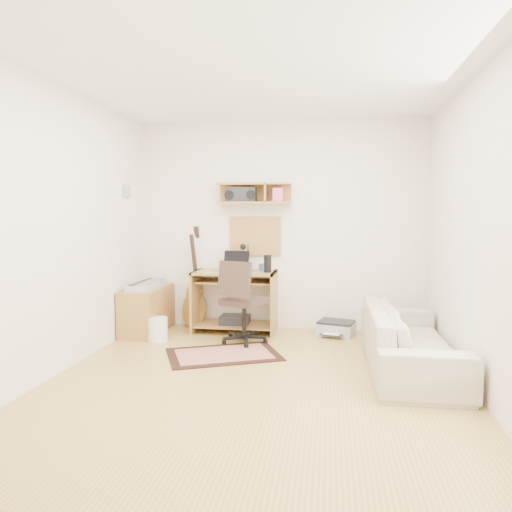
# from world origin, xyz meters

# --- Properties ---
(floor) EXTENTS (3.60, 4.00, 0.01)m
(floor) POSITION_xyz_m (0.00, 0.00, -0.01)
(floor) COLOR tan
(floor) RESTS_ON ground
(ceiling) EXTENTS (3.60, 4.00, 0.01)m
(ceiling) POSITION_xyz_m (0.00, 0.00, 2.60)
(ceiling) COLOR white
(ceiling) RESTS_ON ground
(back_wall) EXTENTS (3.60, 0.01, 2.60)m
(back_wall) POSITION_xyz_m (0.00, 2.00, 1.30)
(back_wall) COLOR white
(back_wall) RESTS_ON ground
(left_wall) EXTENTS (0.01, 4.00, 2.60)m
(left_wall) POSITION_xyz_m (-1.80, 0.00, 1.30)
(left_wall) COLOR white
(left_wall) RESTS_ON ground
(right_wall) EXTENTS (0.01, 4.00, 2.60)m
(right_wall) POSITION_xyz_m (1.80, 0.00, 1.30)
(right_wall) COLOR white
(right_wall) RESTS_ON ground
(wall_shelf) EXTENTS (0.90, 0.25, 0.26)m
(wall_shelf) POSITION_xyz_m (-0.30, 1.88, 1.70)
(wall_shelf) COLOR #A37B39
(wall_shelf) RESTS_ON back_wall
(cork_board) EXTENTS (0.64, 0.03, 0.49)m
(cork_board) POSITION_xyz_m (-0.30, 1.98, 1.17)
(cork_board) COLOR tan
(cork_board) RESTS_ON back_wall
(wall_photo) EXTENTS (0.02, 0.20, 0.15)m
(wall_photo) POSITION_xyz_m (-1.79, 1.50, 1.72)
(wall_photo) COLOR #4C8CBF
(wall_photo) RESTS_ON left_wall
(desk) EXTENTS (1.00, 0.55, 0.75)m
(desk) POSITION_xyz_m (-0.52, 1.73, 0.38)
(desk) COLOR #A37B39
(desk) RESTS_ON floor
(laptop) EXTENTS (0.38, 0.38, 0.25)m
(laptop) POSITION_xyz_m (-0.53, 1.71, 0.88)
(laptop) COLOR silver
(laptop) RESTS_ON desk
(speaker) EXTENTS (0.09, 0.09, 0.21)m
(speaker) POSITION_xyz_m (-0.10, 1.68, 0.85)
(speaker) COLOR black
(speaker) RESTS_ON desk
(desk_lamp) EXTENTS (0.11, 0.11, 0.33)m
(desk_lamp) POSITION_xyz_m (-0.37, 1.87, 0.91)
(desk_lamp) COLOR black
(desk_lamp) RESTS_ON desk
(pencil_cup) EXTENTS (0.06, 0.06, 0.09)m
(pencil_cup) POSITION_xyz_m (-0.20, 1.83, 0.79)
(pencil_cup) COLOR #325898
(pencil_cup) RESTS_ON desk
(boombox) EXTENTS (0.37, 0.17, 0.19)m
(boombox) POSITION_xyz_m (-0.46, 1.87, 1.68)
(boombox) COLOR black
(boombox) RESTS_ON wall_shelf
(rug) EXTENTS (1.32, 1.13, 0.01)m
(rug) POSITION_xyz_m (-0.44, 0.73, 0.01)
(rug) COLOR tan
(rug) RESTS_ON floor
(task_chair) EXTENTS (0.63, 0.63, 0.95)m
(task_chair) POSITION_xyz_m (-0.31, 1.22, 0.48)
(task_chair) COLOR #33251E
(task_chair) RESTS_ON floor
(cabinet) EXTENTS (0.40, 0.90, 0.55)m
(cabinet) POSITION_xyz_m (-1.58, 1.55, 0.28)
(cabinet) COLOR #A37B39
(cabinet) RESTS_ON floor
(music_keyboard) EXTENTS (0.24, 0.76, 0.07)m
(music_keyboard) POSITION_xyz_m (-1.58, 1.55, 0.58)
(music_keyboard) COLOR #B2B5BA
(music_keyboard) RESTS_ON cabinet
(guitar) EXTENTS (0.40, 0.32, 1.30)m
(guitar) POSITION_xyz_m (-1.07, 1.86, 0.65)
(guitar) COLOR #A47632
(guitar) RESTS_ON floor
(waste_basket) EXTENTS (0.28, 0.28, 0.27)m
(waste_basket) POSITION_xyz_m (-1.30, 1.16, 0.13)
(waste_basket) COLOR white
(waste_basket) RESTS_ON floor
(printer) EXTENTS (0.49, 0.43, 0.16)m
(printer) POSITION_xyz_m (0.72, 1.75, 0.09)
(printer) COLOR #A5A8AA
(printer) RESTS_ON floor
(sofa) EXTENTS (0.56, 1.93, 0.75)m
(sofa) POSITION_xyz_m (1.38, 0.58, 0.38)
(sofa) COLOR #B9AF93
(sofa) RESTS_ON floor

